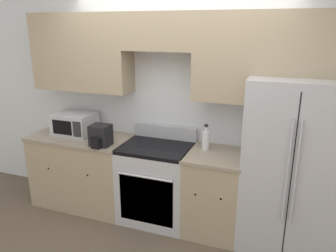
{
  "coord_description": "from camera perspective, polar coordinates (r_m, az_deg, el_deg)",
  "views": [
    {
      "loc": [
        1.17,
        -2.87,
        2.2
      ],
      "look_at": [
        0.0,
        0.31,
        1.16
      ],
      "focal_mm": 35.0,
      "sensor_mm": 36.0,
      "label": 1
    }
  ],
  "objects": [
    {
      "name": "microwave",
      "position": [
        4.21,
        -15.91,
        0.43
      ],
      "size": [
        0.48,
        0.39,
        0.26
      ],
      "color": "#B7B7BC",
      "rests_on": "lower_cabinets_left"
    },
    {
      "name": "wall_back",
      "position": [
        3.69,
        1.58,
        7.1
      ],
      "size": [
        8.0,
        0.39,
        2.6
      ],
      "color": "silver",
      "rests_on": "ground_plane"
    },
    {
      "name": "coffee_maker",
      "position": [
        3.72,
        -11.76,
        -1.77
      ],
      "size": [
        0.22,
        0.26,
        0.24
      ],
      "color": "black",
      "rests_on": "lower_cabinets_left"
    },
    {
      "name": "bottle",
      "position": [
        3.56,
        6.6,
        -2.37
      ],
      "size": [
        0.09,
        0.09,
        0.28
      ],
      "color": "silver",
      "rests_on": "lower_cabinets_right"
    },
    {
      "name": "lower_cabinets_right",
      "position": [
        3.68,
        8.04,
        -11.41
      ],
      "size": [
        0.6,
        0.64,
        0.91
      ],
      "color": "tan",
      "rests_on": "ground_plane"
    },
    {
      "name": "lower_cabinets_left",
      "position": [
        4.3,
        -14.5,
        -7.46
      ],
      "size": [
        1.23,
        0.64,
        0.91
      ],
      "color": "tan",
      "rests_on": "ground_plane"
    },
    {
      "name": "oven_range",
      "position": [
        3.85,
        -2.02,
        -9.78
      ],
      "size": [
        0.78,
        0.65,
        1.07
      ],
      "color": "#B7B7BC",
      "rests_on": "ground_plane"
    },
    {
      "name": "refrigerator",
      "position": [
        3.52,
        20.64,
        -6.25
      ],
      "size": [
        0.91,
        0.81,
        1.75
      ],
      "color": "#B7B7BC",
      "rests_on": "ground_plane"
    },
    {
      "name": "ground_plane",
      "position": [
        3.8,
        -1.7,
        -18.33
      ],
      "size": [
        12.0,
        12.0,
        0.0
      ],
      "primitive_type": "plane",
      "color": "brown"
    }
  ]
}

